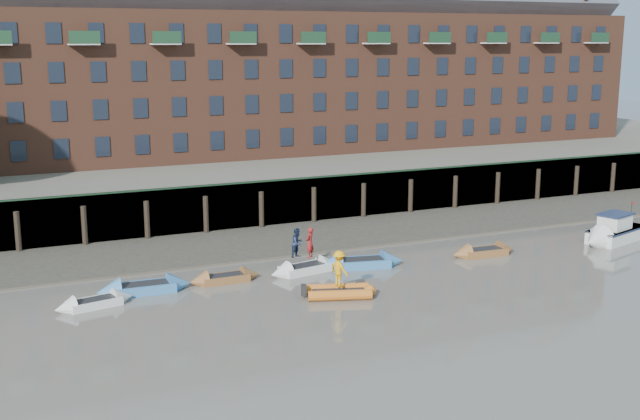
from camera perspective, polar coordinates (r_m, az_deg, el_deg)
ground at (r=38.47m, az=10.00°, el=-7.87°), size 220.00×220.00×0.00m
foreshore at (r=53.63m, az=-0.78°, el=-1.94°), size 110.00×8.00×0.50m
mud_band at (r=50.62m, az=0.74°, el=-2.80°), size 110.00×1.60×0.10m
river_wall at (r=57.23m, az=-2.52°, el=0.58°), size 110.00×1.23×3.30m
bank_terrace at (r=69.87m, az=-6.65°, el=2.62°), size 110.00×28.00×3.20m
apartment_terrace at (r=69.87m, az=-7.13°, el=11.86°), size 80.60×15.56×20.98m
rowboat_0 at (r=41.45m, az=-15.74°, el=-6.37°), size 4.14×1.95×1.16m
rowboat_1 at (r=43.06m, az=-12.38°, el=-5.43°), size 4.95×1.65×1.42m
rowboat_2 at (r=44.18m, az=-6.78°, el=-4.84°), size 4.01×1.19×1.16m
rowboat_3 at (r=45.57m, az=-1.09°, el=-4.19°), size 4.62×2.10×1.29m
rowboat_4 at (r=46.68m, az=2.98°, el=-3.78°), size 5.19×2.44×1.45m
rowboat_6 at (r=50.12m, az=11.58°, el=-2.94°), size 4.38×1.52×1.25m
rib_tender at (r=41.43m, az=1.54°, el=-5.83°), size 3.66×2.59×0.62m
motor_launch at (r=55.23m, az=19.89°, el=-1.60°), size 6.18×3.60×2.42m
person_rower_a at (r=45.25m, az=-0.73°, el=-2.33°), size 0.75×0.73×1.73m
person_rower_b at (r=45.28m, az=-1.61°, el=-2.35°), size 1.03×0.95×1.69m
person_rib_crew at (r=41.05m, az=1.38°, el=-4.18°), size 1.03×1.36×1.87m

